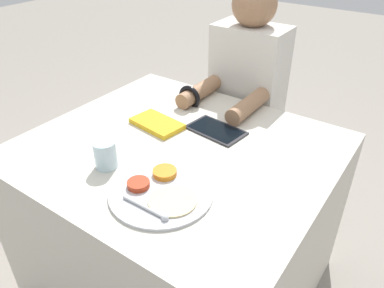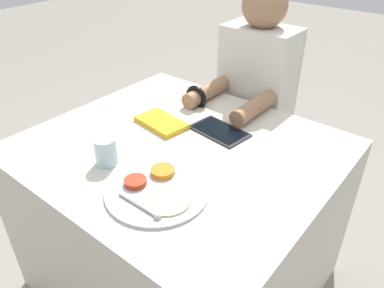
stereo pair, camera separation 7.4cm
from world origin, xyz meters
TOP-DOWN VIEW (x-y plane):
  - ground_plane at (0.00, 0.00)m, footprint 12.00×12.00m
  - dining_table at (0.00, 0.00)m, footprint 1.09×0.97m
  - thali_tray at (0.12, -0.24)m, footprint 0.32×0.32m
  - red_notebook at (-0.16, 0.07)m, footprint 0.22×0.15m
  - tablet_device at (0.06, 0.17)m, footprint 0.24×0.16m
  - person_diner at (-0.04, 0.61)m, footprint 0.35×0.48m
  - drinking_glass at (-0.12, -0.24)m, footprint 0.08×0.08m

SIDE VIEW (x-z plane):
  - ground_plane at x=0.00m, z-range 0.00..0.00m
  - dining_table at x=0.00m, z-range 0.00..0.73m
  - person_diner at x=-0.04m, z-range -0.02..1.20m
  - tablet_device at x=0.06m, z-range 0.73..0.74m
  - thali_tray at x=0.12m, z-range 0.73..0.76m
  - red_notebook at x=-0.16m, z-range 0.73..0.75m
  - drinking_glass at x=-0.12m, z-range 0.73..0.83m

